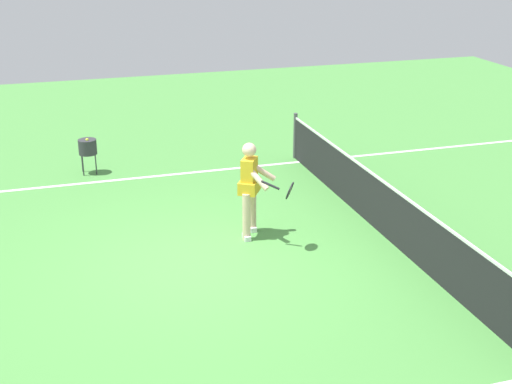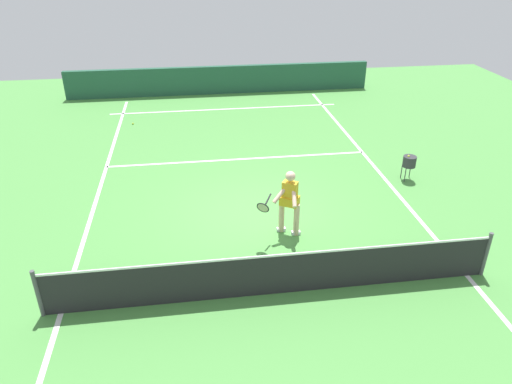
% 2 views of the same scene
% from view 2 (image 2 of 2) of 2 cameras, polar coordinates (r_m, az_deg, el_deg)
% --- Properties ---
extents(ground_plane, '(27.41, 27.41, 0.00)m').
position_cam_2_polar(ground_plane, '(11.95, -0.41, -2.30)').
color(ground_plane, '#4C9342').
extents(court_back_wall, '(12.84, 0.24, 1.17)m').
position_cam_2_polar(court_back_wall, '(21.22, -4.23, 13.06)').
color(court_back_wall, '#23513D').
rests_on(court_back_wall, ground).
extents(baseline_marking, '(8.84, 0.10, 0.01)m').
position_cam_2_polar(baseline_marking, '(19.28, -3.67, 9.74)').
color(baseline_marking, white).
rests_on(baseline_marking, ground).
extents(service_line_marking, '(7.84, 0.10, 0.01)m').
position_cam_2_polar(service_line_marking, '(14.76, -2.07, 3.89)').
color(service_line_marking, white).
rests_on(service_line_marking, ground).
extents(sideline_left_marking, '(0.10, 19.08, 0.01)m').
position_cam_2_polar(sideline_left_marking, '(12.99, 16.98, -0.96)').
color(sideline_left_marking, white).
rests_on(sideline_left_marking, ground).
extents(sideline_right_marking, '(0.10, 19.08, 0.01)m').
position_cam_2_polar(sideline_right_marking, '(12.14, -19.10, -3.47)').
color(sideline_right_marking, white).
rests_on(sideline_right_marking, ground).
extents(court_net, '(8.52, 0.08, 0.98)m').
position_cam_2_polar(court_net, '(9.12, 2.26, -9.67)').
color(court_net, '#4C4C51').
rests_on(court_net, ground).
extents(tennis_player, '(1.07, 0.79, 1.55)m').
position_cam_2_polar(tennis_player, '(10.70, 3.88, -1.04)').
color(tennis_player, beige).
rests_on(tennis_player, ground).
extents(tennis_ball_near, '(0.07, 0.07, 0.07)m').
position_cam_2_polar(tennis_ball_near, '(18.14, -14.31, 7.83)').
color(tennis_ball_near, '#D1E533').
rests_on(tennis_ball_near, ground).
extents(ball_hopper, '(0.36, 0.36, 0.74)m').
position_cam_2_polar(ball_hopper, '(13.93, 17.65, 3.44)').
color(ball_hopper, '#333338').
rests_on(ball_hopper, ground).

